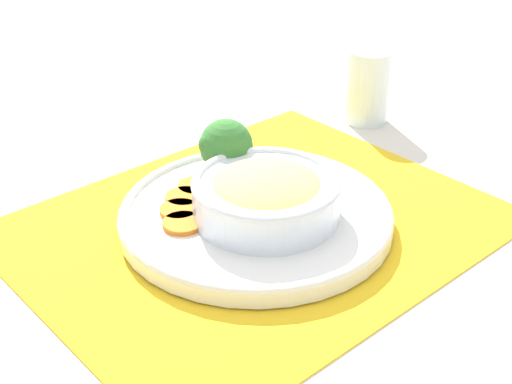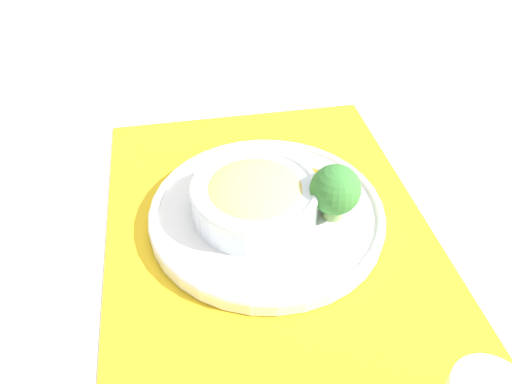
% 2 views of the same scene
% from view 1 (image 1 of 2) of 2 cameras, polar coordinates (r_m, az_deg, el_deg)
% --- Properties ---
extents(ground_plane, '(4.00, 4.00, 0.00)m').
position_cam_1_polar(ground_plane, '(0.77, -0.02, -2.74)').
color(ground_plane, beige).
extents(placemat, '(0.53, 0.44, 0.00)m').
position_cam_1_polar(placemat, '(0.77, -0.02, -2.61)').
color(placemat, yellow).
rests_on(placemat, ground_plane).
extents(plate, '(0.29, 0.29, 0.02)m').
position_cam_1_polar(plate, '(0.77, -0.02, -1.77)').
color(plate, white).
rests_on(plate, placemat).
extents(bowl, '(0.16, 0.16, 0.05)m').
position_cam_1_polar(bowl, '(0.74, 0.92, -0.10)').
color(bowl, silver).
rests_on(bowl, plate).
extents(broccoli_floret, '(0.06, 0.06, 0.07)m').
position_cam_1_polar(broccoli_floret, '(0.81, -2.45, 3.68)').
color(broccoli_floret, '#84AD5B').
rests_on(broccoli_floret, plate).
extents(carrot_slice_near, '(0.04, 0.04, 0.01)m').
position_cam_1_polar(carrot_slice_near, '(0.80, -4.78, 0.43)').
color(carrot_slice_near, orange).
rests_on(carrot_slice_near, plate).
extents(carrot_slice_middle, '(0.04, 0.04, 0.01)m').
position_cam_1_polar(carrot_slice_middle, '(0.78, -5.75, -0.44)').
color(carrot_slice_middle, orange).
rests_on(carrot_slice_middle, plate).
extents(carrot_slice_far, '(0.04, 0.04, 0.01)m').
position_cam_1_polar(carrot_slice_far, '(0.76, -6.16, -1.46)').
color(carrot_slice_far, orange).
rests_on(carrot_slice_far, plate).
extents(carrot_slice_extra, '(0.04, 0.04, 0.01)m').
position_cam_1_polar(carrot_slice_extra, '(0.74, -5.89, -2.51)').
color(carrot_slice_extra, orange).
rests_on(carrot_slice_extra, plate).
extents(water_glass, '(0.06, 0.06, 0.10)m').
position_cam_1_polar(water_glass, '(1.01, 8.92, 8.03)').
color(water_glass, silver).
rests_on(water_glass, ground_plane).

